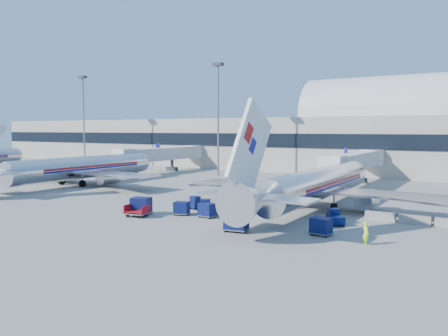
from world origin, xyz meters
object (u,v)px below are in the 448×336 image
Objects in this scene: barrier_mid at (415,220)px; cart_train_a at (207,210)px; tug_left at (198,203)px; cart_train_b at (182,208)px; ramp_worker at (366,233)px; barrier_near at (380,216)px; tug_right at (335,217)px; jetbridge_near at (356,161)px; cart_solo_near at (236,221)px; jetbridge_mid at (166,154)px; mast_west at (218,102)px; airliner_main at (315,185)px; airliner_mid at (76,168)px; tug_lead at (209,208)px; cart_train_c at (141,205)px; cart_open_red at (137,213)px; cart_solo_far at (321,226)px.

cart_train_a reaches higher than barrier_mid.
cart_train_b is (0.83, -4.15, 0.09)m from tug_left.
barrier_near is at bearing -37.64° from ramp_worker.
cart_train_a is (-12.68, -3.88, 0.11)m from tug_right.
jetbridge_near is 37.52m from cart_train_a.
cart_solo_near reaches higher than barrier_mid.
ramp_worker is at bearing -36.21° from jetbridge_mid.
mast_west is 12.10× the size of ramp_worker.
jetbridge_near is at bearing -5.58° from tug_left.
cart_train_b is (-11.19, -11.05, -2.14)m from airliner_main.
cart_solo_near is at bearing -20.10° from airliner_mid.
barrier_mid is 21.20m from tug_lead.
jetbridge_near is at bearing 80.92° from cart_solo_near.
tug_left is at bearing 120.79° from tug_lead.
tug_right is (-6.69, -4.27, 0.25)m from barrier_mid.
mast_west is at bearing 39.61° from tug_left.
cart_open_red is at bearing -83.21° from cart_train_c.
jetbridge_near is 38.50m from cart_train_b.
airliner_main is at bearing 162.61° from barrier_near.
tug_left is 12.52m from cart_solo_near.
mast_west is (-30.00, 25.49, 11.87)m from airliner_main.
mast_west reaches higher than tug_left.
cart_solo_near is at bearing -98.36° from airliner_main.
jetbridge_mid is 50.51m from cart_open_red.
cart_solo_far is (49.36, -38.09, -3.09)m from jetbridge_mid.
barrier_near is 1.00× the size of barrier_mid.
cart_train_c is at bearing -110.55° from tug_right.
cart_solo_far reaches higher than tug_left.
mast_west is at bearing 145.86° from barrier_mid.
cart_train_c reaches higher than cart_solo_far.
cart_open_red is (-5.88, -5.15, -0.32)m from tug_lead.
barrier_mid is 7.94m from tug_right.
tug_right is at bearing -78.99° from tug_left.
ramp_worker is (51.12, -12.88, -1.99)m from airliner_mid.
tug_right is at bearing 12.54° from cart_open_red.
barrier_mid is at bearing -55.67° from ramp_worker.
jetbridge_mid is 49.16m from cart_train_c.
cart_solo_near is at bearing -23.33° from cart_train_c.
tug_left is at bearing 83.11° from cart_train_b.
airliner_main is 8.74m from barrier_near.
tug_left is (-16.63, -0.12, -0.00)m from tug_right.
jetbridge_near is 11.67× the size of cart_solo_near.
barrier_near is at bearing 7.54° from cart_train_c.
cart_train_a is at bearing -123.02° from tug_left.
cart_solo_far is at bearing -46.85° from mast_west.
airliner_mid reaches higher than cart_train_c.
airliner_main is at bearing -49.57° from tug_left.
cart_train_a is 0.72× the size of cart_open_red.
tug_right is 16.63m from tug_left.
tug_left reaches higher than cart_train_b.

